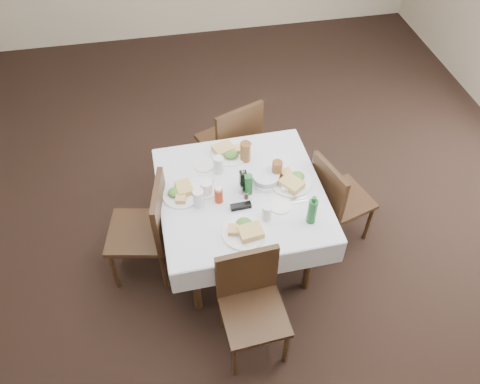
{
  "coord_description": "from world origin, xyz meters",
  "views": [
    {
      "loc": [
        -0.49,
        -2.43,
        3.27
      ],
      "look_at": [
        -0.06,
        -0.23,
        0.8
      ],
      "focal_mm": 35.0,
      "sensor_mm": 36.0,
      "label": 1
    }
  ],
  "objects_px": {
    "chair_west": "(148,226)",
    "ketchup_bottle": "(219,195)",
    "water_n": "(218,165)",
    "bread_basket": "(266,178)",
    "dining_table": "(241,200)",
    "water_e": "(278,167)",
    "chair_south": "(251,298)",
    "oil_cruet_green": "(248,184)",
    "chair_north": "(233,140)",
    "water_s": "(267,213)",
    "chair_east": "(335,197)",
    "water_w": "(198,198)",
    "coffee_mug": "(207,188)",
    "oil_cruet_dark": "(243,180)",
    "green_bottle": "(312,211)"
  },
  "relations": [
    {
      "from": "chair_south",
      "to": "bread_basket",
      "type": "distance_m",
      "value": 0.88
    },
    {
      "from": "water_w",
      "to": "coffee_mug",
      "type": "distance_m",
      "value": 0.13
    },
    {
      "from": "chair_west",
      "to": "ketchup_bottle",
      "type": "bearing_deg",
      "value": -5.95
    },
    {
      "from": "chair_south",
      "to": "chair_west",
      "type": "relative_size",
      "value": 0.95
    },
    {
      "from": "dining_table",
      "to": "chair_east",
      "type": "relative_size",
      "value": 1.4
    },
    {
      "from": "chair_north",
      "to": "water_n",
      "type": "height_order",
      "value": "chair_north"
    },
    {
      "from": "chair_north",
      "to": "oil_cruet_dark",
      "type": "bearing_deg",
      "value": -94.76
    },
    {
      "from": "chair_north",
      "to": "water_n",
      "type": "distance_m",
      "value": 0.68
    },
    {
      "from": "chair_west",
      "to": "water_w",
      "type": "bearing_deg",
      "value": -9.67
    },
    {
      "from": "chair_west",
      "to": "water_s",
      "type": "bearing_deg",
      "value": -18.53
    },
    {
      "from": "oil_cruet_green",
      "to": "ketchup_bottle",
      "type": "bearing_deg",
      "value": -169.93
    },
    {
      "from": "water_e",
      "to": "ketchup_bottle",
      "type": "height_order",
      "value": "water_e"
    },
    {
      "from": "chair_north",
      "to": "water_n",
      "type": "bearing_deg",
      "value": -110.05
    },
    {
      "from": "chair_south",
      "to": "coffee_mug",
      "type": "height_order",
      "value": "chair_south"
    },
    {
      "from": "water_e",
      "to": "bread_basket",
      "type": "distance_m",
      "value": 0.13
    },
    {
      "from": "chair_south",
      "to": "oil_cruet_green",
      "type": "bearing_deg",
      "value": 80.2
    },
    {
      "from": "dining_table",
      "to": "water_s",
      "type": "bearing_deg",
      "value": -66.12
    },
    {
      "from": "bread_basket",
      "to": "oil_cruet_green",
      "type": "bearing_deg",
      "value": -151.61
    },
    {
      "from": "water_s",
      "to": "water_n",
      "type": "bearing_deg",
      "value": 116.09
    },
    {
      "from": "bread_basket",
      "to": "coffee_mug",
      "type": "height_order",
      "value": "coffee_mug"
    },
    {
      "from": "chair_east",
      "to": "chair_west",
      "type": "relative_size",
      "value": 0.93
    },
    {
      "from": "chair_east",
      "to": "dining_table",
      "type": "bearing_deg",
      "value": -177.17
    },
    {
      "from": "coffee_mug",
      "to": "green_bottle",
      "type": "bearing_deg",
      "value": -31.29
    },
    {
      "from": "water_n",
      "to": "bread_basket",
      "type": "xyz_separation_m",
      "value": [
        0.32,
        -0.17,
        -0.04
      ]
    },
    {
      "from": "water_e",
      "to": "chair_north",
      "type": "bearing_deg",
      "value": 107.64
    },
    {
      "from": "water_w",
      "to": "oil_cruet_green",
      "type": "bearing_deg",
      "value": 7.77
    },
    {
      "from": "water_s",
      "to": "bread_basket",
      "type": "distance_m",
      "value": 0.35
    },
    {
      "from": "coffee_mug",
      "to": "green_bottle",
      "type": "height_order",
      "value": "green_bottle"
    },
    {
      "from": "chair_north",
      "to": "oil_cruet_green",
      "type": "height_order",
      "value": "oil_cruet_green"
    },
    {
      "from": "water_n",
      "to": "green_bottle",
      "type": "bearing_deg",
      "value": -47.41
    },
    {
      "from": "ketchup_bottle",
      "to": "water_e",
      "type": "bearing_deg",
      "value": 21.19
    },
    {
      "from": "chair_east",
      "to": "water_n",
      "type": "height_order",
      "value": "water_n"
    },
    {
      "from": "chair_north",
      "to": "water_w",
      "type": "distance_m",
      "value": 1.01
    },
    {
      "from": "dining_table",
      "to": "chair_south",
      "type": "relative_size",
      "value": 1.38
    },
    {
      "from": "coffee_mug",
      "to": "ketchup_bottle",
      "type": "bearing_deg",
      "value": -54.84
    },
    {
      "from": "chair_south",
      "to": "bread_basket",
      "type": "height_order",
      "value": "chair_south"
    },
    {
      "from": "water_w",
      "to": "bread_basket",
      "type": "height_order",
      "value": "water_w"
    },
    {
      "from": "water_w",
      "to": "ketchup_bottle",
      "type": "xyz_separation_m",
      "value": [
        0.14,
        0.01,
        -0.01
      ]
    },
    {
      "from": "dining_table",
      "to": "water_e",
      "type": "relative_size",
      "value": 8.2
    },
    {
      "from": "bread_basket",
      "to": "coffee_mug",
      "type": "relative_size",
      "value": 1.53
    },
    {
      "from": "chair_south",
      "to": "water_w",
      "type": "distance_m",
      "value": 0.77
    },
    {
      "from": "chair_west",
      "to": "oil_cruet_green",
      "type": "bearing_deg",
      "value": -1.24
    },
    {
      "from": "water_w",
      "to": "oil_cruet_dark",
      "type": "relative_size",
      "value": 0.66
    },
    {
      "from": "chair_east",
      "to": "bread_basket",
      "type": "relative_size",
      "value": 4.0
    },
    {
      "from": "water_s",
      "to": "bread_basket",
      "type": "relative_size",
      "value": 0.55
    },
    {
      "from": "chair_south",
      "to": "oil_cruet_green",
      "type": "xyz_separation_m",
      "value": [
        0.12,
        0.7,
        0.35
      ]
    },
    {
      "from": "water_n",
      "to": "oil_cruet_green",
      "type": "height_order",
      "value": "oil_cruet_green"
    },
    {
      "from": "chair_north",
      "to": "ketchup_bottle",
      "type": "distance_m",
      "value": 0.95
    },
    {
      "from": "water_n",
      "to": "green_bottle",
      "type": "height_order",
      "value": "green_bottle"
    },
    {
      "from": "chair_north",
      "to": "green_bottle",
      "type": "xyz_separation_m",
      "value": [
        0.33,
        -1.17,
        0.33
      ]
    }
  ]
}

